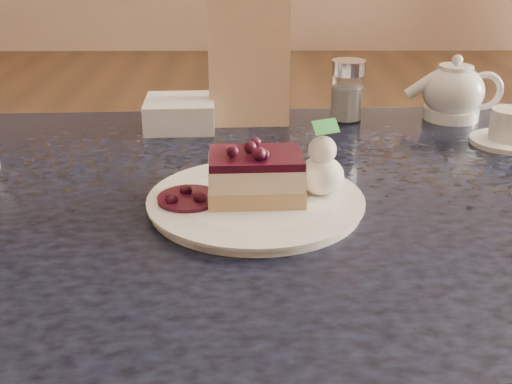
{
  "coord_description": "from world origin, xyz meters",
  "views": [
    {
      "loc": [
        -0.2,
        -0.5,
        1.05
      ],
      "look_at": [
        -0.2,
        0.16,
        0.77
      ],
      "focal_mm": 45.0,
      "sensor_mm": 36.0,
      "label": 1
    }
  ],
  "objects_px": {
    "dessert_plate": "(256,202)",
    "tea_set": "(463,100)",
    "main_table": "(254,243)",
    "cheesecake_slice": "(256,176)"
  },
  "relations": [
    {
      "from": "main_table",
      "to": "cheesecake_slice",
      "type": "distance_m",
      "value": 0.13
    },
    {
      "from": "cheesecake_slice",
      "to": "main_table",
      "type": "bearing_deg",
      "value": 90.0
    },
    {
      "from": "dessert_plate",
      "to": "tea_set",
      "type": "xyz_separation_m",
      "value": [
        0.36,
        0.35,
        0.04
      ]
    },
    {
      "from": "main_table",
      "to": "dessert_plate",
      "type": "height_order",
      "value": "dessert_plate"
    },
    {
      "from": "main_table",
      "to": "tea_set",
      "type": "relative_size",
      "value": 4.82
    },
    {
      "from": "tea_set",
      "to": "cheesecake_slice",
      "type": "bearing_deg",
      "value": -136.01
    },
    {
      "from": "dessert_plate",
      "to": "tea_set",
      "type": "relative_size",
      "value": 1.05
    },
    {
      "from": "tea_set",
      "to": "main_table",
      "type": "bearing_deg",
      "value": -140.47
    },
    {
      "from": "main_table",
      "to": "dessert_plate",
      "type": "bearing_deg",
      "value": -90.0
    },
    {
      "from": "tea_set",
      "to": "dessert_plate",
      "type": "bearing_deg",
      "value": -136.01
    }
  ]
}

